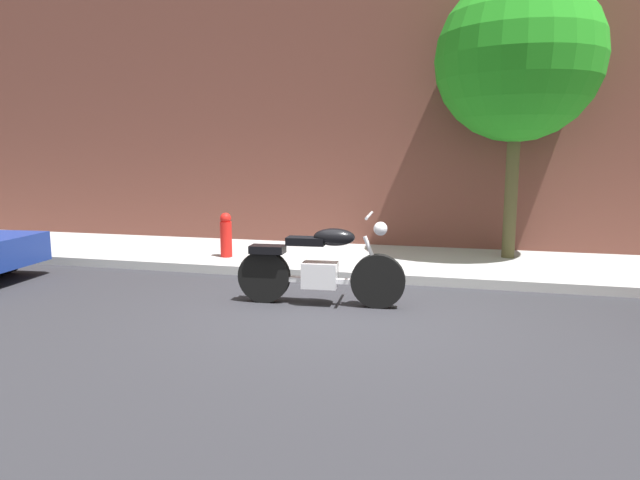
# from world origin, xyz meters

# --- Properties ---
(ground_plane) EXTENTS (60.00, 60.00, 0.00)m
(ground_plane) POSITION_xyz_m (0.00, 0.00, 0.00)
(ground_plane) COLOR #28282D
(sidewalk) EXTENTS (23.73, 2.66, 0.14)m
(sidewalk) POSITION_xyz_m (0.00, 2.90, 0.07)
(sidewalk) COLOR #A3A3A3
(sidewalk) RESTS_ON ground
(building_facade) EXTENTS (23.73, 0.50, 7.23)m
(building_facade) POSITION_xyz_m (0.00, 4.48, 3.61)
(building_facade) COLOR brown
(building_facade) RESTS_ON ground
(motorcycle) EXTENTS (2.14, 0.70, 1.17)m
(motorcycle) POSITION_xyz_m (-0.30, 0.22, 0.48)
(motorcycle) COLOR black
(motorcycle) RESTS_ON ground
(street_tree) EXTENTS (2.69, 2.69, 4.78)m
(street_tree) POSITION_xyz_m (2.22, 3.45, 3.42)
(street_tree) COLOR #484426
(street_tree) RESTS_ON ground
(fire_hydrant) EXTENTS (0.20, 0.20, 0.91)m
(fire_hydrant) POSITION_xyz_m (-2.50, 2.31, 0.46)
(fire_hydrant) COLOR red
(fire_hydrant) RESTS_ON ground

